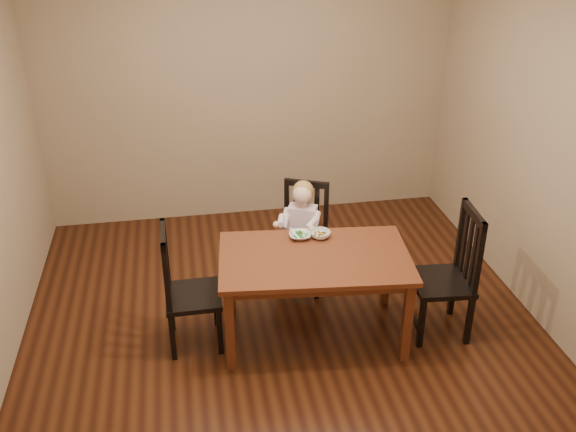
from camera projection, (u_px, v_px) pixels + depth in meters
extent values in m
cube|color=#421E0E|center=(283.00, 323.00, 5.08)|extent=(4.00, 4.00, 0.01)
cube|color=#9C8263|center=(248.00, 87.00, 6.21)|extent=(4.00, 0.01, 2.70)
cube|color=#9C8263|center=(361.00, 346.00, 2.71)|extent=(4.00, 0.01, 2.70)
cube|color=#9C8263|center=(547.00, 147.00, 4.77)|extent=(0.01, 4.00, 2.70)
cube|color=#552713|center=(315.00, 258.00, 4.66)|extent=(1.46, 0.96, 0.04)
cube|color=#552713|center=(315.00, 265.00, 4.68)|extent=(1.34, 0.84, 0.07)
cube|color=#552713|center=(230.00, 330.00, 4.46)|extent=(0.07, 0.07, 0.66)
cube|color=#552713|center=(407.00, 322.00, 4.55)|extent=(0.07, 0.07, 0.66)
cube|color=#552713|center=(230.00, 276.00, 5.09)|extent=(0.07, 0.07, 0.66)
cube|color=#552713|center=(386.00, 269.00, 5.17)|extent=(0.07, 0.07, 0.66)
cube|color=black|center=(302.00, 246.00, 5.39)|extent=(0.52, 0.51, 0.04)
cube|color=black|center=(325.00, 259.00, 5.59)|extent=(0.05, 0.05, 0.37)
cube|color=black|center=(287.00, 254.00, 5.66)|extent=(0.05, 0.05, 0.37)
cube|color=black|center=(317.00, 279.00, 5.31)|extent=(0.05, 0.05, 0.37)
cube|color=black|center=(277.00, 273.00, 5.38)|extent=(0.05, 0.05, 0.37)
cube|color=black|center=(326.00, 211.00, 5.37)|extent=(0.05, 0.05, 0.51)
cube|color=black|center=(287.00, 206.00, 5.44)|extent=(0.05, 0.05, 0.51)
cube|color=black|center=(307.00, 184.00, 5.30)|extent=(0.36, 0.18, 0.05)
cube|color=black|center=(317.00, 212.00, 5.40)|extent=(0.04, 0.03, 0.44)
cube|color=black|center=(306.00, 211.00, 5.42)|extent=(0.04, 0.03, 0.44)
cube|color=black|center=(296.00, 210.00, 5.44)|extent=(0.04, 0.03, 0.44)
cube|color=black|center=(193.00, 296.00, 4.69)|extent=(0.40, 0.42, 0.04)
cube|color=black|center=(171.00, 308.00, 4.92)|extent=(0.04, 0.04, 0.39)
cube|color=black|center=(173.00, 337.00, 4.61)|extent=(0.04, 0.04, 0.39)
cube|color=black|center=(216.00, 304.00, 4.98)|extent=(0.04, 0.04, 0.39)
cube|color=black|center=(220.00, 332.00, 4.66)|extent=(0.04, 0.04, 0.39)
cube|color=black|center=(165.00, 252.00, 4.69)|extent=(0.04, 0.04, 0.54)
cube|color=black|center=(166.00, 278.00, 4.38)|extent=(0.04, 0.04, 0.54)
cube|color=black|center=(163.00, 235.00, 4.42)|extent=(0.04, 0.40, 0.06)
cube|color=black|center=(166.00, 261.00, 4.63)|extent=(0.02, 0.04, 0.46)
cube|color=black|center=(166.00, 268.00, 4.55)|extent=(0.02, 0.04, 0.46)
cube|color=black|center=(167.00, 275.00, 4.46)|extent=(0.02, 0.04, 0.46)
cube|color=black|center=(441.00, 282.00, 4.81)|extent=(0.46, 0.48, 0.04)
cube|color=black|center=(469.00, 321.00, 4.76)|extent=(0.04, 0.04, 0.41)
cube|color=black|center=(452.00, 292.00, 5.10)|extent=(0.04, 0.04, 0.41)
cube|color=black|center=(421.00, 323.00, 4.73)|extent=(0.04, 0.04, 0.41)
cube|color=black|center=(408.00, 294.00, 5.07)|extent=(0.04, 0.04, 0.41)
cube|color=black|center=(479.00, 259.00, 4.52)|extent=(0.04, 0.04, 0.58)
cube|color=black|center=(461.00, 233.00, 4.86)|extent=(0.04, 0.04, 0.58)
cube|color=black|center=(474.00, 214.00, 4.57)|extent=(0.07, 0.43, 0.06)
cube|color=black|center=(474.00, 256.00, 4.61)|extent=(0.02, 0.05, 0.49)
cube|color=black|center=(469.00, 249.00, 4.70)|extent=(0.02, 0.05, 0.49)
cube|color=black|center=(464.00, 242.00, 4.79)|extent=(0.02, 0.05, 0.49)
imported|color=silver|center=(300.00, 236.00, 4.88)|extent=(0.18, 0.18, 0.04)
imported|color=silver|center=(320.00, 234.00, 4.89)|extent=(0.18, 0.18, 0.05)
cube|color=silver|center=(295.00, 234.00, 4.84)|extent=(0.07, 0.13, 0.05)
cube|color=silver|center=(295.00, 235.00, 4.85)|extent=(0.04, 0.05, 0.01)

